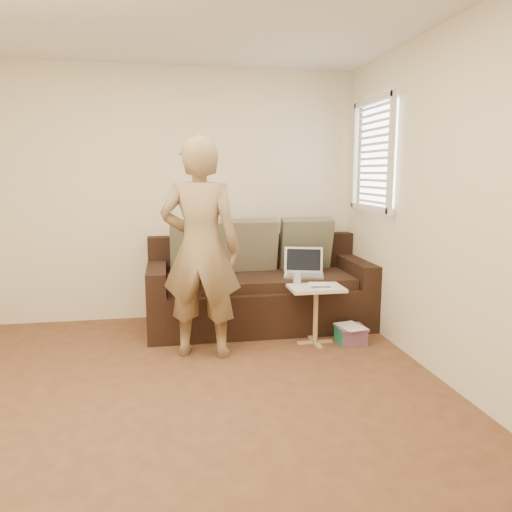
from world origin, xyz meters
name	(u,v)px	position (x,y,z in m)	size (l,w,h in m)	color
floor	(172,416)	(0.00, 0.00, 0.00)	(4.50, 4.50, 0.00)	#55311F
wall_back	(166,196)	(0.00, 2.25, 1.30)	(4.00, 4.00, 0.00)	#F3E8BD
wall_front	(165,330)	(0.00, -2.25, 1.30)	(4.00, 4.00, 0.00)	#F3E8BD
wall_right	(470,209)	(2.00, 0.00, 1.30)	(4.50, 4.50, 0.00)	#F3E8BD
window_blinds	(373,155)	(1.95, 1.50, 1.70)	(0.12, 0.88, 1.08)	white
sofa	(259,284)	(0.90, 1.77, 0.42)	(2.20, 0.95, 0.85)	black
pillow_left	(197,247)	(0.30, 2.00, 0.79)	(0.55, 0.14, 0.55)	#575D44
pillow_mid	(251,246)	(0.85, 1.99, 0.79)	(0.55, 0.14, 0.55)	#625C46
pillow_right	(306,244)	(1.45, 2.02, 0.79)	(0.55, 0.14, 0.55)	#575D44
laptop_silver	(304,276)	(1.32, 1.63, 0.52)	(0.39, 0.28, 0.26)	#B7BABC
laptop_white	(213,278)	(0.43, 1.71, 0.52)	(0.34, 0.25, 0.25)	white
person	(201,249)	(0.27, 1.05, 0.92)	(0.67, 0.45, 1.83)	olive
side_table	(316,315)	(1.30, 1.15, 0.26)	(0.48, 0.34, 0.53)	silver
drinking_glass	(297,278)	(1.16, 1.27, 0.59)	(0.07, 0.07, 0.12)	silver
scissors	(321,287)	(1.33, 1.09, 0.54)	(0.18, 0.10, 0.02)	silver
paper_on_table	(322,286)	(1.37, 1.17, 0.53)	(0.21, 0.30, 0.00)	white
striped_box	(351,335)	(1.62, 1.09, 0.08)	(0.26, 0.26, 0.16)	#CE1E7D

